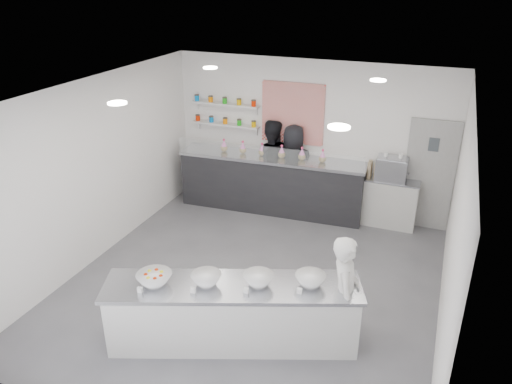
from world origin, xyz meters
TOP-DOWN VIEW (x-y plane):
  - floor at (0.00, 0.00)m, footprint 6.00×6.00m
  - ceiling at (0.00, 0.00)m, footprint 6.00×6.00m
  - back_wall at (0.00, 3.00)m, footprint 5.50×0.00m
  - left_wall at (-2.75, 0.00)m, footprint 0.00×6.00m
  - right_wall at (2.75, 0.00)m, footprint 0.00×6.00m
  - back_door at (2.30, 2.97)m, footprint 0.88×0.04m
  - pattern_panel at (-0.35, 2.98)m, footprint 1.25×0.03m
  - jar_shelf_lower at (-1.75, 2.90)m, footprint 1.45×0.22m
  - jar_shelf_upper at (-1.75, 2.90)m, footprint 1.45×0.22m
  - preserve_jars at (-1.75, 2.88)m, footprint 1.45×0.10m
  - downlight_0 at (-1.40, -1.00)m, footprint 0.24×0.24m
  - downlight_1 at (1.40, -1.00)m, footprint 0.24×0.24m
  - downlight_2 at (-1.40, 1.60)m, footprint 0.24×0.24m
  - downlight_3 at (1.40, 1.60)m, footprint 0.24×0.24m
  - prep_counter at (0.26, -1.30)m, footprint 3.29×1.85m
  - back_bar at (-0.63, 2.60)m, footprint 3.73×0.90m
  - sneeze_guard at (-0.61, 2.28)m, footprint 3.64×0.24m
  - espresso_ledge at (1.55, 2.78)m, footprint 1.26×0.40m
  - espresso_machine at (1.64, 2.78)m, footprint 0.56×0.38m
  - cup_stacks at (1.31, 2.78)m, footprint 0.24×0.24m
  - prep_bowls at (0.26, -1.30)m, footprint 2.36×1.29m
  - label_cards at (0.07, -1.78)m, footprint 2.01×0.04m
  - cookie_bags at (-0.63, 2.60)m, footprint 2.15×0.27m
  - woman_prep at (1.59, -0.85)m, footprint 0.51×0.66m
  - staff_left at (-0.75, 2.85)m, footprint 1.05×0.93m
  - staff_right at (-0.27, 2.85)m, footprint 0.97×0.75m

SIDE VIEW (x-z plane):
  - floor at x=0.00m, z-range 0.00..0.00m
  - prep_counter at x=0.26m, z-range 0.00..0.89m
  - espresso_ledge at x=1.55m, z-range 0.00..0.94m
  - back_bar at x=-0.63m, z-range 0.00..1.15m
  - woman_prep at x=1.59m, z-range 0.00..1.60m
  - staff_right at x=-0.27m, z-range 0.00..1.76m
  - staff_left at x=-0.75m, z-range 0.00..1.81m
  - label_cards at x=0.07m, z-range 0.89..0.96m
  - prep_bowls at x=0.26m, z-range 0.89..1.04m
  - back_door at x=2.30m, z-range 0.00..2.10m
  - cup_stacks at x=1.31m, z-range 0.94..1.25m
  - espresso_machine at x=1.64m, z-range 0.94..1.36m
  - cookie_bags at x=-0.63m, z-range 1.15..1.41m
  - sneeze_guard at x=-0.61m, z-range 1.15..1.46m
  - back_wall at x=0.00m, z-range -1.25..4.25m
  - left_wall at x=-2.75m, z-range -1.50..4.50m
  - right_wall at x=2.75m, z-range -1.50..4.50m
  - jar_shelf_lower at x=-1.75m, z-range 1.58..1.62m
  - preserve_jars at x=-1.75m, z-range 1.60..2.16m
  - pattern_panel at x=-0.35m, z-range 1.35..2.55m
  - jar_shelf_upper at x=-1.75m, z-range 2.00..2.04m
  - downlight_0 at x=-1.40m, z-range 2.97..2.99m
  - downlight_1 at x=1.40m, z-range 2.97..2.99m
  - downlight_2 at x=-1.40m, z-range 2.97..2.99m
  - downlight_3 at x=1.40m, z-range 2.97..2.99m
  - ceiling at x=0.00m, z-range 3.00..3.00m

